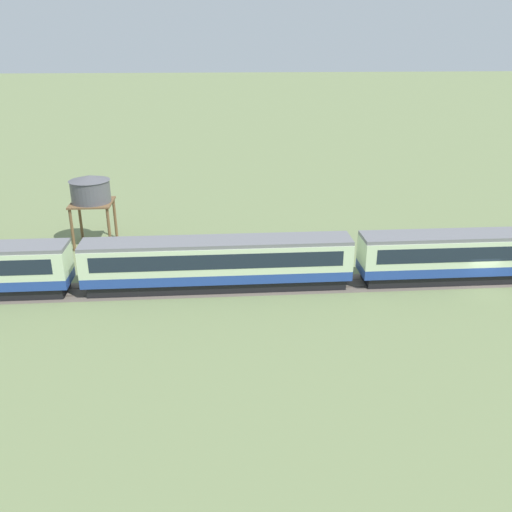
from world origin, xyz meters
name	(u,v)px	position (x,y,z in m)	size (l,w,h in m)	color
ground_plane	(482,287)	(0.00, 0.00, 0.00)	(600.00, 600.00, 0.00)	#707F51
passenger_train	(221,261)	(-21.60, 1.49, 2.34)	(112.87, 3.04, 4.22)	#234293
railway_track	(336,284)	(-11.95, 1.49, 0.01)	(165.55, 3.60, 0.04)	#665B51
water_tower	(90,191)	(-33.96, 12.63, 5.53)	(3.98, 3.98, 7.03)	brown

